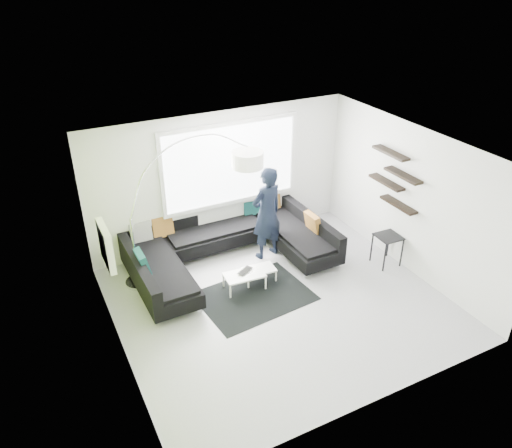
{
  "coord_description": "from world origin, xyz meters",
  "views": [
    {
      "loc": [
        -3.57,
        -6.07,
        5.5
      ],
      "look_at": [
        -0.02,
        0.9,
        1.15
      ],
      "focal_mm": 35.0,
      "sensor_mm": 36.0,
      "label": 1
    }
  ],
  "objects_px": {
    "sectional_sofa": "(230,249)",
    "arc_lamp": "(130,219)",
    "side_table": "(387,250)",
    "person": "(267,213)",
    "laptop": "(247,272)",
    "coffee_table": "(252,277)"
  },
  "relations": [
    {
      "from": "sectional_sofa",
      "to": "arc_lamp",
      "type": "distance_m",
      "value": 2.05
    },
    {
      "from": "arc_lamp",
      "to": "side_table",
      "type": "distance_m",
      "value": 4.91
    },
    {
      "from": "person",
      "to": "laptop",
      "type": "xyz_separation_m",
      "value": [
        -0.82,
        -0.79,
        -0.64
      ]
    },
    {
      "from": "coffee_table",
      "to": "side_table",
      "type": "relative_size",
      "value": 1.5
    },
    {
      "from": "person",
      "to": "laptop",
      "type": "distance_m",
      "value": 1.31
    },
    {
      "from": "arc_lamp",
      "to": "coffee_table",
      "type": "bearing_deg",
      "value": -20.58
    },
    {
      "from": "sectional_sofa",
      "to": "coffee_table",
      "type": "xyz_separation_m",
      "value": [
        0.09,
        -0.78,
        -0.21
      ]
    },
    {
      "from": "sectional_sofa",
      "to": "coffee_table",
      "type": "distance_m",
      "value": 0.81
    },
    {
      "from": "side_table",
      "to": "laptop",
      "type": "distance_m",
      "value": 2.83
    },
    {
      "from": "side_table",
      "to": "person",
      "type": "height_order",
      "value": "person"
    },
    {
      "from": "coffee_table",
      "to": "person",
      "type": "bearing_deg",
      "value": 51.6
    },
    {
      "from": "sectional_sofa",
      "to": "person",
      "type": "distance_m",
      "value": 1.0
    },
    {
      "from": "side_table",
      "to": "coffee_table",
      "type": "bearing_deg",
      "value": 167.99
    },
    {
      "from": "coffee_table",
      "to": "arc_lamp",
      "type": "distance_m",
      "value": 2.43
    },
    {
      "from": "sectional_sofa",
      "to": "laptop",
      "type": "relative_size",
      "value": 9.74
    },
    {
      "from": "arc_lamp",
      "to": "person",
      "type": "relative_size",
      "value": 1.41
    },
    {
      "from": "sectional_sofa",
      "to": "person",
      "type": "xyz_separation_m",
      "value": [
        0.8,
        -0.01,
        0.6
      ]
    },
    {
      "from": "arc_lamp",
      "to": "laptop",
      "type": "bearing_deg",
      "value": -22.37
    },
    {
      "from": "side_table",
      "to": "laptop",
      "type": "height_order",
      "value": "side_table"
    },
    {
      "from": "side_table",
      "to": "laptop",
      "type": "relative_size",
      "value": 1.59
    },
    {
      "from": "person",
      "to": "laptop",
      "type": "height_order",
      "value": "person"
    },
    {
      "from": "arc_lamp",
      "to": "side_table",
      "type": "relative_size",
      "value": 4.33
    }
  ]
}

